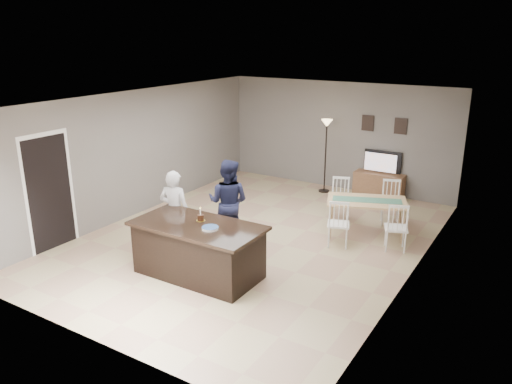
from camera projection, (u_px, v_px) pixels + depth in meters
The scene contains 14 objects.
floor at pixel (256, 238), 9.77m from camera, with size 8.00×8.00×0.00m, color tan.
room_shell at pixel (256, 155), 9.25m from camera, with size 8.00×8.00×8.00m.
kitchen_island at pixel (198, 250), 8.17m from camera, with size 2.15×1.10×0.90m.
tv_console at pixel (379, 185), 12.14m from camera, with size 1.20×0.40×0.60m, color brown.
television at pixel (381, 162), 12.02m from camera, with size 0.91×0.12×0.53m, color black.
tv_screen_glow at pixel (380, 163), 11.95m from camera, with size 0.78×0.78×0.00m, color orange.
picture_frames at pixel (384, 125), 11.88m from camera, with size 1.10×0.02×0.38m.
doorway at pixel (48, 183), 9.00m from camera, with size 0.00×2.10×2.65m.
woman at pixel (175, 212), 8.99m from camera, with size 0.56×0.37×1.53m, color silver.
man at pixel (228, 202), 9.31m from camera, with size 0.80×0.62×1.65m, color #171933.
birthday_cake at pixel (201, 218), 8.17m from camera, with size 0.15×0.15×0.23m.
plate_stack at pixel (210, 228), 7.82m from camera, with size 0.27×0.27×0.04m.
dining_table at pixel (367, 206), 9.80m from camera, with size 1.97×2.12×0.93m.
floor_lamp at pixel (326, 136), 12.21m from camera, with size 0.27×0.27×1.83m.
Camera 1 is at (4.72, -7.69, 3.85)m, focal length 35.00 mm.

